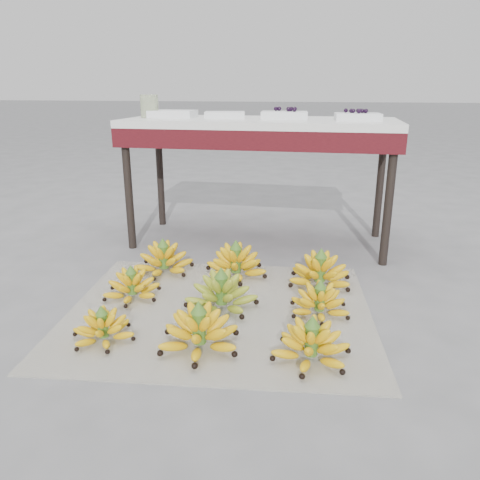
% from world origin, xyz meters
% --- Properties ---
extents(ground, '(60.00, 60.00, 0.00)m').
position_xyz_m(ground, '(0.00, 0.00, 0.00)').
color(ground, slate).
rests_on(ground, ground).
extents(newspaper_mat, '(1.35, 1.17, 0.01)m').
position_xyz_m(newspaper_mat, '(-0.02, -0.03, 0.00)').
color(newspaper_mat, white).
rests_on(newspaper_mat, ground).
extents(bunch_front_left, '(0.29, 0.29, 0.14)m').
position_xyz_m(bunch_front_left, '(-0.38, -0.35, 0.05)').
color(bunch_front_left, yellow).
rests_on(bunch_front_left, newspaper_mat).
extents(bunch_front_center, '(0.35, 0.35, 0.18)m').
position_xyz_m(bunch_front_center, '(-0.02, -0.33, 0.07)').
color(bunch_front_center, yellow).
rests_on(bunch_front_center, newspaper_mat).
extents(bunch_front_right, '(0.36, 0.36, 0.17)m').
position_xyz_m(bunch_front_right, '(0.37, -0.33, 0.06)').
color(bunch_front_right, yellow).
rests_on(bunch_front_right, newspaper_mat).
extents(bunch_mid_left, '(0.33, 0.33, 0.15)m').
position_xyz_m(bunch_mid_left, '(-0.43, 0.02, 0.06)').
color(bunch_mid_left, yellow).
rests_on(bunch_mid_left, newspaper_mat).
extents(bunch_mid_center, '(0.34, 0.34, 0.18)m').
position_xyz_m(bunch_mid_center, '(-0.02, -0.01, 0.07)').
color(bunch_mid_center, olive).
rests_on(bunch_mid_center, newspaper_mat).
extents(bunch_mid_right, '(0.31, 0.31, 0.15)m').
position_xyz_m(bunch_mid_right, '(0.39, 0.01, 0.06)').
color(bunch_mid_right, yellow).
rests_on(bunch_mid_right, newspaper_mat).
extents(bunch_back_left, '(0.34, 0.34, 0.18)m').
position_xyz_m(bunch_back_left, '(-0.40, 0.33, 0.07)').
color(bunch_back_left, yellow).
rests_on(bunch_back_left, newspaper_mat).
extents(bunch_back_center, '(0.40, 0.40, 0.19)m').
position_xyz_m(bunch_back_center, '(-0.03, 0.35, 0.07)').
color(bunch_back_center, yellow).
rests_on(bunch_back_center, newspaper_mat).
extents(bunch_back_right, '(0.32, 0.32, 0.19)m').
position_xyz_m(bunch_back_right, '(0.38, 0.31, 0.07)').
color(bunch_back_right, yellow).
rests_on(bunch_back_right, newspaper_mat).
extents(vendor_table, '(1.51, 0.61, 0.73)m').
position_xyz_m(vendor_table, '(-0.01, 0.92, 0.64)').
color(vendor_table, black).
rests_on(vendor_table, ground).
extents(tray_far_left, '(0.26, 0.19, 0.04)m').
position_xyz_m(tray_far_left, '(-0.52, 0.93, 0.75)').
color(tray_far_left, silver).
rests_on(tray_far_left, vendor_table).
extents(tray_left, '(0.25, 0.20, 0.04)m').
position_xyz_m(tray_left, '(-0.21, 0.94, 0.74)').
color(tray_left, silver).
rests_on(tray_left, vendor_table).
extents(tray_right, '(0.27, 0.20, 0.06)m').
position_xyz_m(tray_right, '(0.13, 0.93, 0.75)').
color(tray_right, silver).
rests_on(tray_right, vendor_table).
extents(tray_far_right, '(0.25, 0.19, 0.06)m').
position_xyz_m(tray_far_right, '(0.53, 0.88, 0.75)').
color(tray_far_right, silver).
rests_on(tray_far_right, vendor_table).
extents(glass_jar, '(0.12, 0.12, 0.13)m').
position_xyz_m(glass_jar, '(-0.65, 0.89, 0.79)').
color(glass_jar, '#DDECBC').
rests_on(glass_jar, vendor_table).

